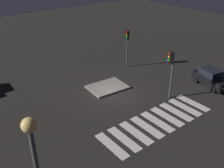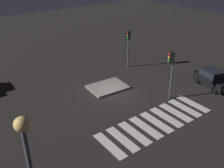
# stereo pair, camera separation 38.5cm
# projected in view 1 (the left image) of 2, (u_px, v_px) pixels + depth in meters

# --- Properties ---
(ground_plane) EXTENTS (80.00, 80.00, 0.00)m
(ground_plane) POSITION_uv_depth(u_px,v_px,m) (112.00, 93.00, 24.48)
(ground_plane) COLOR black
(traffic_island) EXTENTS (3.84, 2.98, 0.18)m
(traffic_island) POSITION_uv_depth(u_px,v_px,m) (108.00, 87.00, 25.43)
(traffic_island) COLOR gray
(traffic_island) RESTS_ON ground
(car_black) EXTENTS (2.47, 4.13, 1.70)m
(car_black) POSITION_uv_depth(u_px,v_px,m) (211.00, 78.00, 25.57)
(car_black) COLOR black
(car_black) RESTS_ON ground
(traffic_light_north) EXTENTS (0.53, 0.54, 4.39)m
(traffic_light_north) POSITION_uv_depth(u_px,v_px,m) (127.00, 40.00, 28.57)
(traffic_light_north) COLOR #47474C
(traffic_light_north) RESTS_ON ground
(traffic_light_east) EXTENTS (0.54, 0.53, 4.47)m
(traffic_light_east) POSITION_uv_depth(u_px,v_px,m) (171.00, 64.00, 22.21)
(traffic_light_east) COLOR #47474C
(traffic_light_east) RESTS_ON ground
(street_lamp) EXTENTS (0.56, 0.56, 7.14)m
(street_lamp) POSITION_uv_depth(u_px,v_px,m) (37.00, 168.00, 9.42)
(street_lamp) COLOR #47474C
(street_lamp) RESTS_ON ground
(crosswalk_near) EXTENTS (9.90, 3.20, 0.02)m
(crosswalk_near) POSITION_uv_depth(u_px,v_px,m) (157.00, 122.00, 20.38)
(crosswalk_near) COLOR silver
(crosswalk_near) RESTS_ON ground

